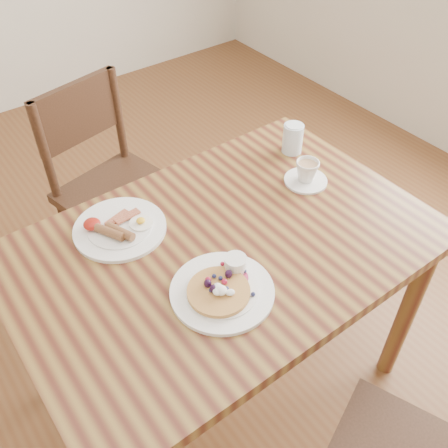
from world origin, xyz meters
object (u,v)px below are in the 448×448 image
(pancake_plate, at_px, (223,288))
(breakfast_plate, at_px, (119,228))
(dining_table, at_px, (224,265))
(water_glass, at_px, (293,138))
(chair_far, at_px, (111,181))
(teacup_saucer, at_px, (307,173))

(pancake_plate, height_order, breakfast_plate, pancake_plate)
(dining_table, relative_size, water_glass, 11.58)
(breakfast_plate, bearing_deg, pancake_plate, -73.82)
(chair_far, bearing_deg, teacup_saucer, 106.43)
(breakfast_plate, relative_size, teacup_saucer, 1.93)
(pancake_plate, height_order, teacup_saucer, teacup_saucer)
(dining_table, xyz_separation_m, teacup_saucer, (0.38, 0.06, 0.13))
(chair_far, bearing_deg, pancake_plate, 70.96)
(breakfast_plate, relative_size, water_glass, 2.61)
(dining_table, distance_m, breakfast_plate, 0.33)
(dining_table, height_order, breakfast_plate, breakfast_plate)
(teacup_saucer, bearing_deg, dining_table, -170.61)
(breakfast_plate, xyz_separation_m, teacup_saucer, (0.60, -0.16, 0.02))
(dining_table, xyz_separation_m, pancake_plate, (-0.11, -0.14, 0.11))
(chair_far, xyz_separation_m, pancake_plate, (-0.11, -0.91, 0.27))
(pancake_plate, bearing_deg, breakfast_plate, 106.18)
(pancake_plate, height_order, water_glass, water_glass)
(breakfast_plate, distance_m, water_glass, 0.68)
(dining_table, height_order, teacup_saucer, teacup_saucer)
(teacup_saucer, xyz_separation_m, water_glass, (0.08, 0.16, 0.02))
(water_glass, bearing_deg, pancake_plate, -147.71)
(chair_far, relative_size, pancake_plate, 3.26)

